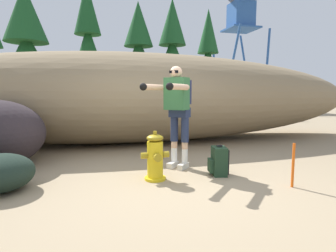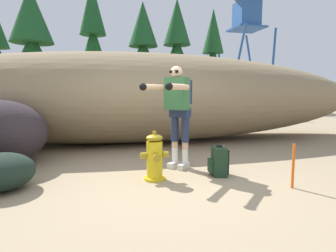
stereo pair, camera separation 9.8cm
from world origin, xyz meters
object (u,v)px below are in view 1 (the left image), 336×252
utility_worker (177,104)px  spare_backpack (219,161)px  survey_stake (293,165)px  fire_hydrant (155,158)px  boulder_small (0,173)px  watchtower (241,19)px

utility_worker → spare_backpack: 1.14m
survey_stake → utility_worker: bearing=133.6°
spare_backpack → survey_stake: 1.06m
fire_hydrant → boulder_small: fire_hydrant is taller
utility_worker → boulder_small: size_ratio=2.05×
spare_backpack → boulder_small: 3.02m
fire_hydrant → survey_stake: 1.89m
boulder_small → watchtower: bearing=52.1°
watchtower → survey_stake: size_ratio=14.81×
boulder_small → fire_hydrant: bearing=-1.1°
fire_hydrant → utility_worker: size_ratio=0.42×
spare_backpack → boulder_small: boulder_small is taller
utility_worker → boulder_small: 2.68m
fire_hydrant → watchtower: bearing=57.3°
spare_backpack → watchtower: size_ratio=0.05×
survey_stake → watchtower: bearing=63.3°
fire_hydrant → spare_backpack: (1.00, -0.02, -0.11)m
watchtower → survey_stake: bearing=-116.7°
watchtower → survey_stake: (-8.00, -15.89, -6.40)m
fire_hydrant → boulder_small: (-2.02, 0.04, -0.08)m
fire_hydrant → spare_backpack: size_ratio=1.53×
utility_worker → survey_stake: utility_worker is taller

